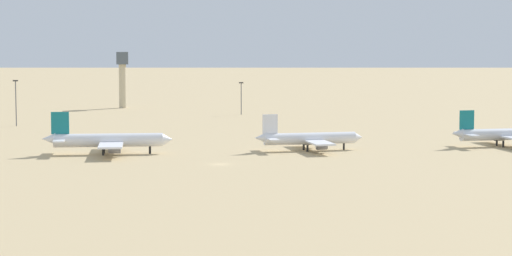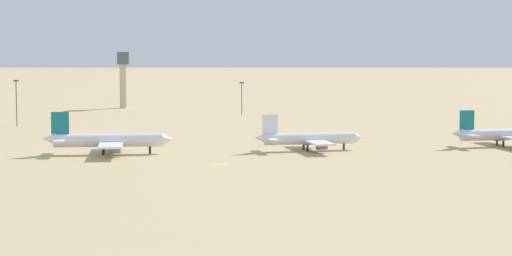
{
  "view_description": "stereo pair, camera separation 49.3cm",
  "coord_description": "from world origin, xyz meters",
  "px_view_note": "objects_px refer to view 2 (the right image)",
  "views": [
    {
      "loc": [
        -23.44,
        -241.29,
        31.67
      ],
      "look_at": [
        13.39,
        31.51,
        6.0
      ],
      "focal_mm": 69.04,
      "sensor_mm": 36.0,
      "label": 1
    },
    {
      "loc": [
        -22.95,
        -241.36,
        31.67
      ],
      "look_at": [
        13.39,
        31.51,
        6.0
      ],
      "focal_mm": 69.04,
      "sensor_mm": 36.0,
      "label": 2
    }
  ],
  "objects_px": {
    "control_tower": "(123,74)",
    "light_pole_west": "(16,100)",
    "light_pole_mid": "(242,96)",
    "parked_jet_teal_2": "(107,140)",
    "parked_jet_teal_4": "(503,134)",
    "parked_jet_white_3": "(309,139)"
  },
  "relations": [
    {
      "from": "parked_jet_teal_4",
      "to": "light_pole_west",
      "type": "relative_size",
      "value": 1.97
    },
    {
      "from": "light_pole_west",
      "to": "light_pole_mid",
      "type": "distance_m",
      "value": 94.32
    },
    {
      "from": "parked_jet_teal_4",
      "to": "control_tower",
      "type": "height_order",
      "value": "control_tower"
    },
    {
      "from": "parked_jet_teal_4",
      "to": "light_pole_mid",
      "type": "distance_m",
      "value": 139.6
    },
    {
      "from": "parked_jet_teal_2",
      "to": "parked_jet_white_3",
      "type": "height_order",
      "value": "parked_jet_teal_2"
    },
    {
      "from": "parked_jet_white_3",
      "to": "light_pole_west",
      "type": "height_order",
      "value": "light_pole_west"
    },
    {
      "from": "parked_jet_teal_2",
      "to": "control_tower",
      "type": "xyz_separation_m",
      "value": [
        4.15,
        173.61,
        11.21
      ]
    },
    {
      "from": "control_tower",
      "to": "light_pole_mid",
      "type": "relative_size",
      "value": 1.88
    },
    {
      "from": "light_pole_mid",
      "to": "parked_jet_teal_4",
      "type": "bearing_deg",
      "value": -63.99
    },
    {
      "from": "control_tower",
      "to": "light_pole_west",
      "type": "distance_m",
      "value": 92.86
    },
    {
      "from": "parked_jet_white_3",
      "to": "control_tower",
      "type": "relative_size",
      "value": 1.26
    },
    {
      "from": "parked_jet_teal_4",
      "to": "control_tower",
      "type": "xyz_separation_m",
      "value": [
        -108.91,
        169.59,
        11.51
      ]
    },
    {
      "from": "parked_jet_white_3",
      "to": "light_pole_mid",
      "type": "distance_m",
      "value": 128.48
    },
    {
      "from": "parked_jet_teal_2",
      "to": "parked_jet_teal_4",
      "type": "height_order",
      "value": "parked_jet_teal_2"
    },
    {
      "from": "parked_jet_teal_2",
      "to": "control_tower",
      "type": "distance_m",
      "value": 174.02
    },
    {
      "from": "light_pole_west",
      "to": "control_tower",
      "type": "bearing_deg",
      "value": 66.21
    },
    {
      "from": "control_tower",
      "to": "light_pole_west",
      "type": "height_order",
      "value": "control_tower"
    },
    {
      "from": "parked_jet_teal_2",
      "to": "light_pole_west",
      "type": "distance_m",
      "value": 94.98
    },
    {
      "from": "light_pole_west",
      "to": "light_pole_mid",
      "type": "xyz_separation_m",
      "value": [
        85.11,
        40.62,
        -1.62
      ]
    },
    {
      "from": "control_tower",
      "to": "light_pole_mid",
      "type": "xyz_separation_m",
      "value": [
        47.72,
        -44.19,
        -7.22
      ]
    },
    {
      "from": "parked_jet_teal_4",
      "to": "control_tower",
      "type": "bearing_deg",
      "value": 117.6
    },
    {
      "from": "parked_jet_teal_2",
      "to": "control_tower",
      "type": "bearing_deg",
      "value": 90.26
    }
  ]
}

